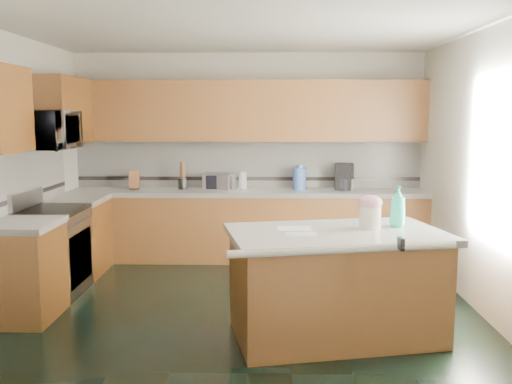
{
  "coord_description": "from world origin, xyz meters",
  "views": [
    {
      "loc": [
        0.28,
        -5.32,
        1.89
      ],
      "look_at": [
        0.15,
        0.35,
        1.12
      ],
      "focal_mm": 40.0,
      "sensor_mm": 36.0,
      "label": 1
    }
  ],
  "objects_px": {
    "knife_block": "(134,180)",
    "coffee_maker": "(344,177)",
    "island_base": "(336,287)",
    "soap_bottle_island": "(398,206)",
    "treat_jar": "(370,217)",
    "island_top": "(337,235)",
    "toaster_oven": "(219,181)"
  },
  "relations": [
    {
      "from": "island_base",
      "to": "island_top",
      "type": "height_order",
      "value": "island_top"
    },
    {
      "from": "knife_block",
      "to": "coffee_maker",
      "type": "height_order",
      "value": "coffee_maker"
    },
    {
      "from": "island_base",
      "to": "island_top",
      "type": "relative_size",
      "value": 0.94
    },
    {
      "from": "soap_bottle_island",
      "to": "coffee_maker",
      "type": "relative_size",
      "value": 1.05
    },
    {
      "from": "island_base",
      "to": "soap_bottle_island",
      "type": "distance_m",
      "value": 0.89
    },
    {
      "from": "island_top",
      "to": "toaster_oven",
      "type": "height_order",
      "value": "toaster_oven"
    },
    {
      "from": "island_top",
      "to": "knife_block",
      "type": "relative_size",
      "value": 7.56
    },
    {
      "from": "island_base",
      "to": "knife_block",
      "type": "distance_m",
      "value": 3.59
    },
    {
      "from": "toaster_oven",
      "to": "coffee_maker",
      "type": "xyz_separation_m",
      "value": [
        1.63,
        0.03,
        0.06
      ]
    },
    {
      "from": "treat_jar",
      "to": "island_top",
      "type": "bearing_deg",
      "value": -167.25
    },
    {
      "from": "knife_block",
      "to": "toaster_oven",
      "type": "distance_m",
      "value": 1.12
    },
    {
      "from": "treat_jar",
      "to": "soap_bottle_island",
      "type": "distance_m",
      "value": 0.28
    },
    {
      "from": "treat_jar",
      "to": "toaster_oven",
      "type": "bearing_deg",
      "value": 112.08
    },
    {
      "from": "island_top",
      "to": "coffee_maker",
      "type": "bearing_deg",
      "value": 69.49
    },
    {
      "from": "island_base",
      "to": "treat_jar",
      "type": "xyz_separation_m",
      "value": [
        0.3,
        0.12,
        0.59
      ]
    },
    {
      "from": "treat_jar",
      "to": "toaster_oven",
      "type": "distance_m",
      "value": 2.96
    },
    {
      "from": "treat_jar",
      "to": "island_base",
      "type": "bearing_deg",
      "value": -167.25
    },
    {
      "from": "treat_jar",
      "to": "coffee_maker",
      "type": "height_order",
      "value": "coffee_maker"
    },
    {
      "from": "knife_block",
      "to": "coffee_maker",
      "type": "relative_size",
      "value": 0.69
    },
    {
      "from": "coffee_maker",
      "to": "island_base",
      "type": "bearing_deg",
      "value": -79.52
    },
    {
      "from": "island_base",
      "to": "soap_bottle_island",
      "type": "xyz_separation_m",
      "value": [
        0.55,
        0.2,
        0.67
      ]
    },
    {
      "from": "soap_bottle_island",
      "to": "island_base",
      "type": "bearing_deg",
      "value": -164.67
    },
    {
      "from": "island_top",
      "to": "coffee_maker",
      "type": "relative_size",
      "value": 5.19
    },
    {
      "from": "treat_jar",
      "to": "coffee_maker",
      "type": "bearing_deg",
      "value": 78.67
    },
    {
      "from": "island_base",
      "to": "coffee_maker",
      "type": "height_order",
      "value": "coffee_maker"
    },
    {
      "from": "island_base",
      "to": "soap_bottle_island",
      "type": "relative_size",
      "value": 4.65
    },
    {
      "from": "treat_jar",
      "to": "knife_block",
      "type": "distance_m",
      "value": 3.66
    },
    {
      "from": "knife_block",
      "to": "soap_bottle_island",
      "type": "bearing_deg",
      "value": -49.49
    },
    {
      "from": "island_base",
      "to": "toaster_oven",
      "type": "xyz_separation_m",
      "value": [
        -1.22,
        2.66,
        0.6
      ]
    },
    {
      "from": "island_top",
      "to": "coffee_maker",
      "type": "xyz_separation_m",
      "value": [
        0.41,
        2.69,
        0.2
      ]
    },
    {
      "from": "island_base",
      "to": "treat_jar",
      "type": "bearing_deg",
      "value": 9.73
    },
    {
      "from": "island_base",
      "to": "knife_block",
      "type": "height_order",
      "value": "knife_block"
    }
  ]
}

